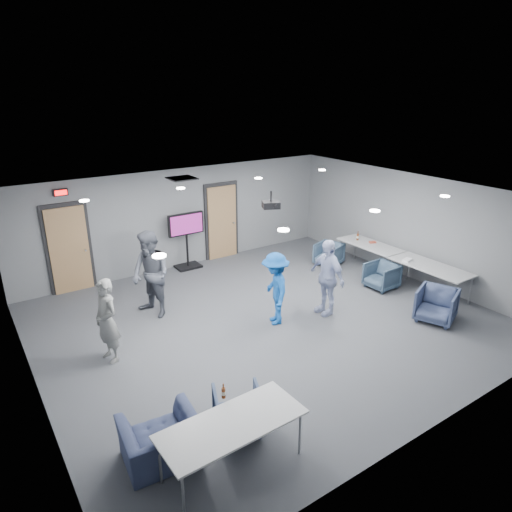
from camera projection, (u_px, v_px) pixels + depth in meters
floor at (267, 321)px, 9.75m from camera, size 9.00×9.00×0.00m
ceiling at (268, 198)px, 8.80m from camera, size 9.00×9.00×0.00m
wall_back at (182, 218)px, 12.38m from camera, size 9.00×0.02×2.70m
wall_front at (439, 352)px, 6.17m from camera, size 9.00×0.02×2.70m
wall_left at (26, 323)px, 6.92m from camera, size 0.02×8.00×2.70m
wall_right at (411, 227)px, 11.64m from camera, size 0.02×8.00×2.70m
door_left at (69, 249)px, 10.87m from camera, size 1.06×0.17×2.24m
door_right at (222, 222)px, 13.07m from camera, size 1.06×0.17×2.24m
exit_sign at (61, 192)px, 10.37m from camera, size 0.32×0.08×0.16m
hvac_diffuser at (182, 178)px, 10.72m from camera, size 0.60×0.60×0.03m
downlights at (268, 198)px, 8.81m from camera, size 6.18×3.78×0.02m
person_a at (107, 321)px, 8.13m from camera, size 0.50×0.65×1.58m
person_b at (151, 275)px, 9.71m from camera, size 0.96×1.09×1.90m
person_c at (327, 277)px, 9.85m from camera, size 0.42×1.00×1.70m
person_d at (275, 289)px, 9.45m from camera, size 0.93×1.16×1.56m
chair_right_a at (329, 254)px, 12.75m from camera, size 0.87×0.86×0.63m
chair_right_b at (382, 276)px, 11.26m from camera, size 0.72×0.70×0.64m
chair_right_c at (436, 305)px, 9.68m from camera, size 1.03×1.01×0.72m
chair_front_a at (238, 410)px, 6.61m from camera, size 0.89×0.90×0.63m
chair_front_b at (161, 442)px, 6.02m from camera, size 1.07×0.96×0.65m
table_right_a at (370, 246)px, 12.27m from camera, size 0.75×1.81×0.73m
table_right_b at (431, 268)px, 10.79m from camera, size 0.80×1.92×0.73m
table_front_left at (232, 426)px, 5.78m from camera, size 1.92×0.84×0.73m
bottle_front at (223, 393)px, 6.20m from camera, size 0.06×0.06×0.23m
bottle_right at (358, 237)px, 12.55m from camera, size 0.07×0.07×0.25m
snack_box at (373, 242)px, 12.36m from camera, size 0.20×0.17×0.04m
wrapper at (407, 260)px, 11.07m from camera, size 0.26×0.20×0.05m
tv_stand at (187, 237)px, 12.34m from camera, size 1.01×0.48×1.55m
projector at (271, 205)px, 9.50m from camera, size 0.44×0.42×0.36m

